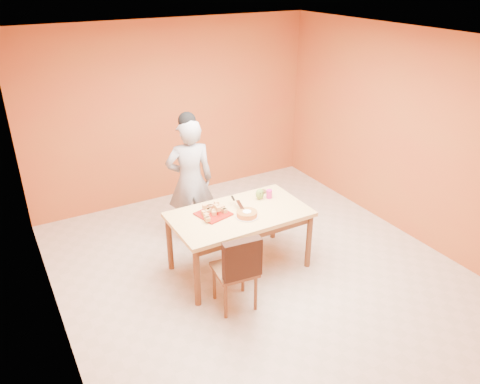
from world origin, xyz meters
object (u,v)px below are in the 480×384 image
red_dinner_plate (213,210)px  sponge_cake (247,214)px  magenta_glass (269,194)px  pastry_platter (213,214)px  dining_table (239,220)px  egg_ornament (260,194)px  person (190,181)px  dining_chair (235,268)px  checker_tin (262,191)px

red_dinner_plate → sponge_cake: sponge_cake is taller
red_dinner_plate → magenta_glass: bearing=-3.9°
pastry_platter → red_dinner_plate: pastry_platter is taller
dining_table → egg_ornament: bearing=25.2°
red_dinner_plate → sponge_cake: bearing=-51.9°
pastry_platter → egg_ornament: bearing=6.7°
person → magenta_glass: 1.06m
red_dinner_plate → dining_table: bearing=-41.2°
dining_chair → person: size_ratio=0.55×
sponge_cake → checker_tin: 0.67m
checker_tin → dining_chair: bearing=-134.4°
pastry_platter → magenta_glass: bearing=3.7°
sponge_cake → magenta_glass: size_ratio=2.28×
dining_table → person: (-0.21, 0.93, 0.17)m
dining_chair → checker_tin: dining_chair is taller
pastry_platter → sponge_cake: 0.39m
egg_ornament → sponge_cake: bearing=-156.6°
red_dinner_plate → magenta_glass: magenta_glass is taller
person → magenta_glass: bearing=145.1°
sponge_cake → magenta_glass: magenta_glass is taller
dining_table → checker_tin: checker_tin is taller
dining_chair → checker_tin: 1.32m
pastry_platter → magenta_glass: size_ratio=3.20×
checker_tin → dining_table: bearing=-148.1°
person → egg_ornament: 0.96m
person → red_dinner_plate: size_ratio=6.58×
dining_chair → pastry_platter: dining_chair is taller
sponge_cake → egg_ornament: size_ratio=1.73×
checker_tin → magenta_glass: bearing=-92.5°
dining_table → pastry_platter: size_ratio=4.78×
pastry_platter → egg_ornament: size_ratio=2.42×
dining_table → checker_tin: 0.62m
dining_chair → sponge_cake: bearing=55.2°
dining_table → red_dinner_plate: size_ratio=6.27×
red_dinner_plate → sponge_cake: size_ratio=1.07×
dining_chair → dining_table: bearing=63.6°
dining_table → pastry_platter: (-0.29, 0.10, 0.10)m
dining_table → dining_chair: 0.74m
pastry_platter → dining_chair: bearing=-98.1°
egg_ornament → checker_tin: egg_ornament is taller
dining_table → dining_chair: (-0.39, -0.60, -0.19)m
dining_table → sponge_cake: sponge_cake is taller
pastry_platter → checker_tin: checker_tin is taller
dining_chair → egg_ornament: (0.78, 0.78, 0.35)m
dining_table → sponge_cake: 0.19m
dining_table → person: size_ratio=0.95×
dining_table → checker_tin: size_ratio=16.82×
dining_table → dining_chair: bearing=-122.8°
person → egg_ornament: (0.60, -0.75, -0.01)m
pastry_platter → magenta_glass: 0.80m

